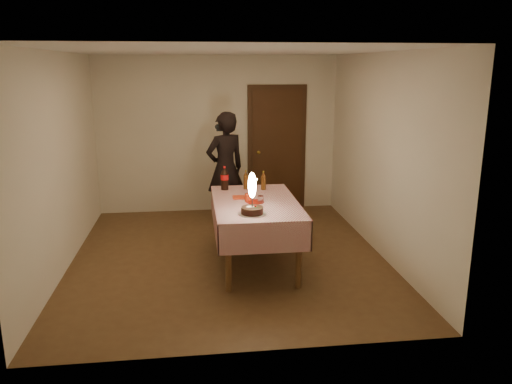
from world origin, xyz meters
TOP-DOWN VIEW (x-y plane):
  - ground at (0.00, 0.00)m, footprint 4.00×4.50m
  - room_shell at (0.03, 0.08)m, footprint 4.04×4.54m
  - dining_table at (0.32, -0.28)m, footprint 1.02×1.72m
  - birthday_cake at (0.22, -0.81)m, footprint 0.31×0.31m
  - red_plate at (0.31, -0.32)m, footprint 0.22×0.22m
  - red_cup at (0.23, -0.28)m, footprint 0.08×0.08m
  - clear_cup at (0.37, -0.37)m, footprint 0.07×0.07m
  - napkin_stack at (0.13, -0.11)m, footprint 0.15×0.15m
  - cola_bottle at (-0.01, 0.36)m, footprint 0.10×0.10m
  - amber_bottle_left at (0.27, 0.36)m, footprint 0.06×0.06m
  - amber_bottle_right at (0.50, 0.29)m, footprint 0.06×0.06m
  - photographer at (0.07, 1.45)m, footprint 0.76×0.65m

SIDE VIEW (x-z plane):
  - ground at x=0.00m, z-range -0.01..0.01m
  - dining_table at x=0.32m, z-range 0.30..1.12m
  - red_plate at x=0.31m, z-range 0.82..0.83m
  - napkin_stack at x=0.13m, z-range 0.82..0.84m
  - clear_cup at x=0.37m, z-range 0.82..0.91m
  - red_cup at x=0.23m, z-range 0.82..0.92m
  - photographer at x=0.07m, z-range 0.00..1.76m
  - amber_bottle_left at x=0.27m, z-range 0.81..1.07m
  - amber_bottle_right at x=0.50m, z-range 0.81..1.07m
  - birthday_cake at x=0.22m, z-range 0.71..1.19m
  - cola_bottle at x=-0.01m, z-range 0.82..1.13m
  - room_shell at x=0.03m, z-range 0.34..2.96m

